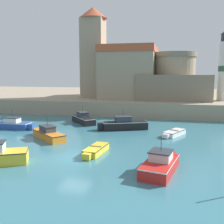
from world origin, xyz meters
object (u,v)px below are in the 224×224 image
object	(u,v)px
dinghy_yellow_0	(96,150)
motorboat_blue_8	(12,124)
motorboat_orange_1	(48,134)
dinghy_white_4	(174,133)
fortress	(173,82)
motorboat_black_2	(124,124)
motorboat_red_3	(161,164)
church	(124,68)
motorboat_black_6	(83,119)

from	to	relation	value
dinghy_yellow_0	motorboat_blue_8	xyz separation A→B (m)	(-12.94, 7.49, 0.22)
motorboat_orange_1	dinghy_white_4	xyz separation A→B (m)	(12.93, 4.41, -0.23)
motorboat_orange_1	fortress	distance (m)	27.22
motorboat_black_2	fortress	distance (m)	18.82
motorboat_red_3	motorboat_blue_8	xyz separation A→B (m)	(-18.55, 10.55, -0.02)
dinghy_white_4	church	world-z (taller)	church
dinghy_yellow_0	motorboat_red_3	world-z (taller)	motorboat_red_3
motorboat_red_3	motorboat_black_6	xyz separation A→B (m)	(-11.12, 15.93, 0.03)
motorboat_black_2	fortress	xyz separation A→B (m)	(5.93, 17.25, 4.65)
dinghy_yellow_0	motorboat_orange_1	world-z (taller)	motorboat_orange_1
motorboat_black_6	motorboat_blue_8	distance (m)	9.17
dinghy_white_4	motorboat_black_2	bearing A→B (deg)	163.00
church	fortress	xyz separation A→B (m)	(9.23, -1.48, -2.46)
dinghy_yellow_0	motorboat_orange_1	bearing A→B (deg)	148.93
motorboat_orange_1	dinghy_white_4	distance (m)	13.67
motorboat_black_2	church	size ratio (longest dim) A/B	0.37
dinghy_yellow_0	dinghy_white_4	distance (m)	10.56
fortress	motorboat_orange_1	bearing A→B (deg)	-118.80
dinghy_yellow_0	motorboat_black_2	bearing A→B (deg)	86.06
fortress	church	bearing A→B (deg)	170.89
motorboat_red_3	dinghy_white_4	distance (m)	11.31
motorboat_black_6	motorboat_red_3	bearing A→B (deg)	-55.09
motorboat_orange_1	motorboat_black_2	world-z (taller)	motorboat_black_2
motorboat_blue_8	church	size ratio (longest dim) A/B	0.35
motorboat_black_2	motorboat_blue_8	bearing A→B (deg)	-169.49
dinghy_white_4	dinghy_yellow_0	bearing A→B (deg)	-129.02
motorboat_black_2	church	distance (m)	20.30
motorboat_black_6	motorboat_orange_1	bearing A→B (deg)	-94.87
motorboat_blue_8	fortress	bearing A→B (deg)	45.31
fortress	dinghy_yellow_0	bearing A→B (deg)	-103.65
motorboat_red_3	dinghy_white_4	size ratio (longest dim) A/B	1.38
dinghy_white_4	motorboat_black_6	bearing A→B (deg)	158.96
motorboat_black_2	motorboat_black_6	bearing A→B (deg)	155.27
dinghy_yellow_0	motorboat_black_6	xyz separation A→B (m)	(-5.51, 12.88, 0.27)
motorboat_black_2	motorboat_orange_1	bearing A→B (deg)	-138.22
motorboat_red_3	church	world-z (taller)	church
motorboat_blue_8	dinghy_yellow_0	bearing A→B (deg)	-30.08
motorboat_red_3	motorboat_black_2	bearing A→B (deg)	110.61
motorboat_blue_8	fortress	size ratio (longest dim) A/B	0.48
dinghy_yellow_0	motorboat_black_2	size ratio (longest dim) A/B	0.67
dinghy_yellow_0	church	xyz separation A→B (m)	(-2.61, 28.75, 7.43)
motorboat_orange_1	motorboat_black_6	world-z (taller)	motorboat_black_6
motorboat_black_6	church	size ratio (longest dim) A/B	0.30
motorboat_orange_1	dinghy_white_4	world-z (taller)	motorboat_orange_1
motorboat_black_6	motorboat_blue_8	xyz separation A→B (m)	(-7.43, -5.39, -0.05)
dinghy_yellow_0	motorboat_red_3	distance (m)	6.39
dinghy_yellow_0	motorboat_black_6	size ratio (longest dim) A/B	0.83
dinghy_yellow_0	dinghy_white_4	size ratio (longest dim) A/B	1.06
motorboat_black_2	fortress	bearing A→B (deg)	71.02
motorboat_orange_1	dinghy_yellow_0	bearing A→B (deg)	-31.07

